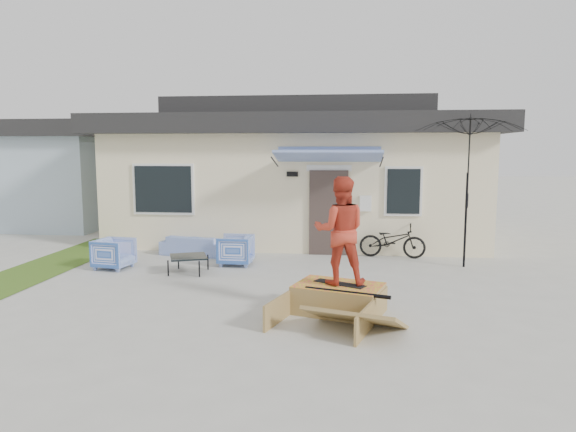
# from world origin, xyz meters

# --- Properties ---
(ground) EXTENTS (90.00, 90.00, 0.00)m
(ground) POSITION_xyz_m (0.00, 0.00, 0.00)
(ground) COLOR #ADACA2
(ground) RESTS_ON ground
(grass_strip) EXTENTS (1.40, 8.00, 0.01)m
(grass_strip) POSITION_xyz_m (-5.20, 2.00, 0.00)
(grass_strip) COLOR #385C1B
(grass_strip) RESTS_ON ground
(house) EXTENTS (10.80, 8.49, 4.10)m
(house) POSITION_xyz_m (0.00, 7.99, 1.94)
(house) COLOR beige
(house) RESTS_ON ground
(neighbor_house) EXTENTS (8.60, 7.60, 3.50)m
(neighbor_house) POSITION_xyz_m (-10.50, 10.00, 1.78)
(neighbor_house) COLOR #A2B7C8
(neighbor_house) RESTS_ON ground
(loveseat) EXTENTS (1.72, 0.76, 0.65)m
(loveseat) POSITION_xyz_m (-2.29, 4.07, 0.32)
(loveseat) COLOR #2352B0
(loveseat) RESTS_ON ground
(armchair_left) EXTENTS (0.77, 0.81, 0.74)m
(armchair_left) POSITION_xyz_m (-3.61, 2.40, 0.37)
(armchair_left) COLOR #2352B0
(armchair_left) RESTS_ON ground
(armchair_right) EXTENTS (0.70, 0.74, 0.76)m
(armchair_right) POSITION_xyz_m (-1.04, 3.07, 0.38)
(armchair_right) COLOR #2352B0
(armchair_right) RESTS_ON ground
(coffee_table) EXTENTS (0.96, 0.96, 0.37)m
(coffee_table) POSITION_xyz_m (-1.87, 2.20, 0.18)
(coffee_table) COLOR black
(coffee_table) RESTS_ON ground
(bicycle) EXTENTS (1.63, 0.73, 1.01)m
(bicycle) POSITION_xyz_m (2.55, 4.30, 0.51)
(bicycle) COLOR black
(bicycle) RESTS_ON ground
(patio_umbrella) EXTENTS (2.92, 2.83, 2.20)m
(patio_umbrella) POSITION_xyz_m (4.06, 3.46, 1.75)
(patio_umbrella) COLOR black
(patio_umbrella) RESTS_ON ground
(skate_ramp) EXTENTS (1.81, 2.11, 0.45)m
(skate_ramp) POSITION_xyz_m (1.34, -0.15, 0.22)
(skate_ramp) COLOR olive
(skate_ramp) RESTS_ON ground
(skateboard) EXTENTS (0.86, 0.60, 0.05)m
(skateboard) POSITION_xyz_m (1.35, -0.11, 0.47)
(skateboard) COLOR black
(skateboard) RESTS_ON skate_ramp
(skater) EXTENTS (0.88, 0.70, 1.72)m
(skater) POSITION_xyz_m (1.35, -0.11, 1.36)
(skater) COLOR #C13926
(skater) RESTS_ON skateboard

